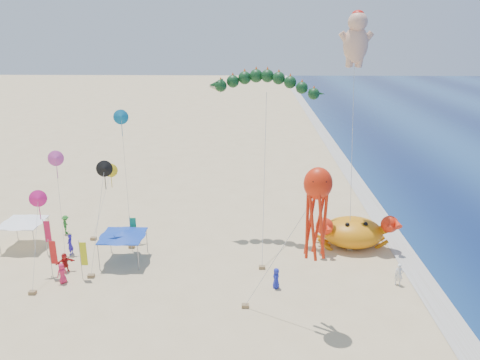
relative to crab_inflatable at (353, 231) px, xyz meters
The scene contains 11 objects.
ground 8.66m from the crab_inflatable, 156.19° to the right, with size 320.00×320.00×0.00m, color #D1B784.
foam_strip 5.59m from the crab_inflatable, 39.57° to the right, with size 320.00×320.00×0.00m, color silver.
crab_inflatable is the anchor object (origin of this frame).
dragon_kite 14.71m from the crab_inflatable, 159.27° to the left, with size 9.86×8.98×14.58m.
cherub_kite 16.37m from the crab_inflatable, 97.74° to the left, with size 2.06×4.61×19.70m.
octopus_kite 13.79m from the crab_inflatable, 113.95° to the right, with size 5.46×2.21×10.45m.
canopy_blue 19.62m from the crab_inflatable, behind, with size 3.72×3.72×2.71m.
canopy_white 28.73m from the crab_inflatable, behind, with size 3.60×3.60×2.71m.
feather_flags 22.95m from the crab_inflatable, 169.91° to the right, with size 7.57×4.87×3.20m.
beachgoers 19.88m from the crab_inflatable, behind, with size 29.11×10.21×1.79m.
small_kites 23.21m from the crab_inflatable, behind, with size 6.23×12.96×11.65m.
Camera 1 is at (-1.04, -34.22, 18.28)m, focal length 35.00 mm.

